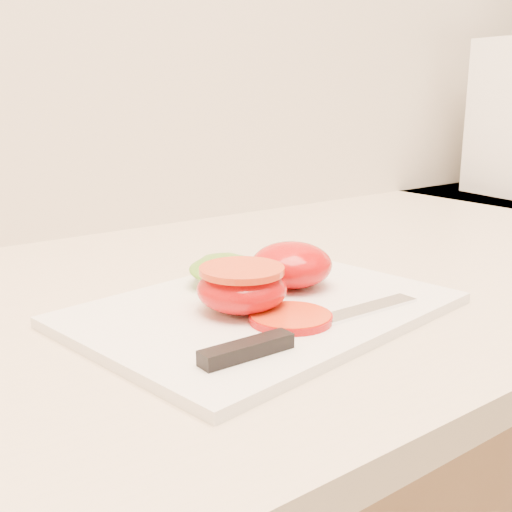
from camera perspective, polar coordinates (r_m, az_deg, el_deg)
counter at (r=1.22m, az=18.07°, el=-19.42°), size 3.92×0.65×0.93m
cutting_board at (r=0.61m, az=0.58°, el=-4.78°), size 0.37×0.29×0.01m
tomato_half_dome at (r=0.65m, az=3.18°, el=-0.77°), size 0.08×0.08×0.05m
tomato_half_cut at (r=0.58m, az=-1.26°, el=-2.76°), size 0.08×0.08×0.04m
tomato_slice_0 at (r=0.56m, az=3.09°, el=-5.49°), size 0.07×0.07×0.01m
lettuce_leaf_0 at (r=0.67m, az=-2.37°, el=-1.36°), size 0.13×0.12×0.02m
knife at (r=0.52m, az=3.04°, el=-6.96°), size 0.25×0.04×0.01m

